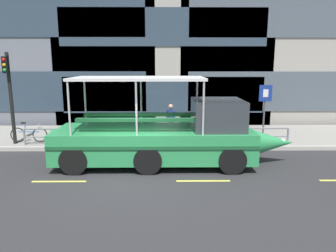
% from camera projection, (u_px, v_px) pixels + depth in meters
% --- Properties ---
extents(ground_plane, '(120.00, 120.00, 0.00)m').
position_uv_depth(ground_plane, '(133.00, 175.00, 11.00)').
color(ground_plane, '#2B2B2D').
extents(sidewalk, '(32.00, 4.80, 0.18)m').
position_uv_depth(sidewalk, '(144.00, 136.00, 16.47)').
color(sidewalk, gray).
rests_on(sidewalk, ground_plane).
extents(curb_edge, '(32.00, 0.18, 0.18)m').
position_uv_depth(curb_edge, '(140.00, 148.00, 14.03)').
color(curb_edge, '#B2ADA3').
rests_on(curb_edge, ground_plane).
extents(lane_centreline, '(25.80, 0.12, 0.01)m').
position_uv_depth(lane_centreline, '(131.00, 181.00, 10.37)').
color(lane_centreline, '#DBD64C').
rests_on(lane_centreline, ground_plane).
extents(curb_guardrail, '(12.16, 0.09, 0.78)m').
position_uv_depth(curb_guardrail, '(157.00, 133.00, 14.25)').
color(curb_guardrail, gray).
rests_on(curb_guardrail, sidewalk).
extents(traffic_light_pole, '(0.24, 0.46, 4.16)m').
position_uv_depth(traffic_light_pole, '(9.00, 90.00, 13.98)').
color(traffic_light_pole, black).
rests_on(traffic_light_pole, sidewalk).
extents(parking_sign, '(0.60, 0.12, 2.68)m').
position_uv_depth(parking_sign, '(265.00, 103.00, 14.68)').
color(parking_sign, '#4C4F54').
rests_on(parking_sign, sidewalk).
extents(leaned_bicycle, '(1.74, 0.46, 0.96)m').
position_uv_depth(leaned_bicycle, '(29.00, 134.00, 14.71)').
color(leaned_bicycle, black).
rests_on(leaned_bicycle, sidewalk).
extents(duck_tour_boat, '(9.29, 2.59, 3.35)m').
position_uv_depth(duck_tour_boat, '(168.00, 137.00, 11.98)').
color(duck_tour_boat, '#2D9351').
rests_on(duck_tour_boat, ground_plane).
extents(pedestrian_near_bow, '(0.26, 0.47, 1.68)m').
position_uv_depth(pedestrian_near_bow, '(218.00, 117.00, 15.58)').
color(pedestrian_near_bow, black).
rests_on(pedestrian_near_bow, sidewalk).
extents(pedestrian_mid_left, '(0.46, 0.30, 1.70)m').
position_uv_depth(pedestrian_mid_left, '(171.00, 118.00, 15.43)').
color(pedestrian_mid_left, '#1E2338').
rests_on(pedestrian_mid_left, sidewalk).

